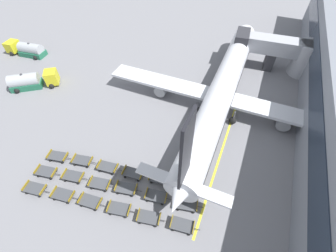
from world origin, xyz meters
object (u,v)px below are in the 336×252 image
(baggage_dolly_row_near_col_f, at_px, (182,225))
(baggage_dolly_row_mid_a_col_a, at_px, (47,172))
(baggage_dolly_row_mid_b_col_c, at_px, (108,167))
(baggage_dolly_row_mid_b_col_f, at_px, (189,184))
(baggage_dolly_row_mid_a_col_e, at_px, (156,196))
(baggage_dolly_row_near_col_b, at_px, (63,195))
(baggage_dolly_row_mid_a_col_f, at_px, (187,204))
(baggage_dolly_row_mid_a_col_b, at_px, (73,176))
(baggage_dolly_row_near_col_e, at_px, (149,218))
(baggage_dolly_row_mid_a_col_d, at_px, (126,188))
(baggage_dolly_row_mid_b_col_d, at_px, (133,173))
(airplane, at_px, (222,90))
(baggage_dolly_row_near_col_d, at_px, (119,209))
(baggage_dolly_row_mid_b_col_a, at_px, (58,156))
(fuel_tanker_secondary, at_px, (31,81))
(baggage_dolly_row_mid_b_col_e, at_px, (159,178))
(fuel_tanker_primary, at_px, (27,50))
(baggage_dolly_row_mid_a_col_c, at_px, (100,184))
(baggage_dolly_row_near_col_c, at_px, (91,201))
(baggage_dolly_row_near_col_a, at_px, (35,189))
(baggage_dolly_row_mid_b_col_b, at_px, (83,161))

(baggage_dolly_row_near_col_f, height_order, baggage_dolly_row_mid_a_col_a, same)
(baggage_dolly_row_mid_b_col_c, xyz_separation_m, baggage_dolly_row_mid_b_col_f, (10.36, 1.87, 0.00))
(baggage_dolly_row_mid_a_col_e, height_order, baggage_dolly_row_mid_b_col_f, same)
(baggage_dolly_row_near_col_b, relative_size, baggage_dolly_row_mid_a_col_f, 1.00)
(baggage_dolly_row_mid_a_col_b, bearing_deg, baggage_dolly_row_near_col_b, -78.50)
(baggage_dolly_row_near_col_e, relative_size, baggage_dolly_row_mid_a_col_a, 1.00)
(baggage_dolly_row_mid_a_col_d, xyz_separation_m, baggage_dolly_row_mid_b_col_d, (-0.25, 2.15, 0.00))
(airplane, height_order, baggage_dolly_row_near_col_d, airplane)
(baggage_dolly_row_near_col_b, relative_size, baggage_dolly_row_mid_b_col_a, 1.00)
(baggage_dolly_row_near_col_b, bearing_deg, fuel_tanker_secondary, 142.82)
(baggage_dolly_row_mid_a_col_f, bearing_deg, airplane, 92.73)
(airplane, relative_size, baggage_dolly_row_mid_a_col_d, 13.02)
(baggage_dolly_row_mid_b_col_e, bearing_deg, baggage_dolly_row_near_col_d, -116.26)
(baggage_dolly_row_near_col_f, xyz_separation_m, baggage_dolly_row_mid_b_col_f, (-1.01, 4.85, 0.00))
(baggage_dolly_row_mid_a_col_b, bearing_deg, airplane, 56.91)
(fuel_tanker_primary, relative_size, baggage_dolly_row_mid_a_col_f, 2.59)
(baggage_dolly_row_near_col_b, height_order, baggage_dolly_row_mid_a_col_f, same)
(baggage_dolly_row_mid_a_col_c, xyz_separation_m, baggage_dolly_row_mid_b_col_c, (-0.42, 2.36, 0.00))
(fuel_tanker_primary, height_order, baggage_dolly_row_near_col_d, fuel_tanker_primary)
(baggage_dolly_row_mid_b_col_c, distance_m, baggage_dolly_row_mid_b_col_f, 10.53)
(baggage_dolly_row_near_col_f, height_order, baggage_dolly_row_mid_a_col_d, same)
(baggage_dolly_row_mid_b_col_c, bearing_deg, fuel_tanker_secondary, 156.97)
(baggage_dolly_row_mid_b_col_c, xyz_separation_m, baggage_dolly_row_mid_b_col_d, (3.43, 0.50, 0.00))
(baggage_dolly_row_near_col_c, relative_size, baggage_dolly_row_mid_a_col_c, 0.99)
(baggage_dolly_row_near_col_c, distance_m, baggage_dolly_row_mid_a_col_d, 4.23)
(baggage_dolly_row_mid_a_col_c, height_order, baggage_dolly_row_mid_a_col_f, same)
(baggage_dolly_row_near_col_a, relative_size, baggage_dolly_row_mid_a_col_e, 1.00)
(baggage_dolly_row_near_col_a, distance_m, baggage_dolly_row_mid_a_col_b, 4.44)
(baggage_dolly_row_mid_a_col_c, relative_size, baggage_dolly_row_mid_b_col_e, 1.00)
(baggage_dolly_row_mid_a_col_b, height_order, baggage_dolly_row_mid_a_col_c, same)
(baggage_dolly_row_near_col_d, height_order, baggage_dolly_row_mid_b_col_a, same)
(fuel_tanker_secondary, relative_size, baggage_dolly_row_mid_a_col_d, 2.42)
(baggage_dolly_row_near_col_f, bearing_deg, airplane, 93.42)
(baggage_dolly_row_mid_a_col_f, xyz_separation_m, baggage_dolly_row_mid_b_col_c, (-11.02, 0.66, 0.00))
(baggage_dolly_row_mid_a_col_a, xyz_separation_m, baggage_dolly_row_mid_a_col_b, (3.56, 0.83, 0.00))
(fuel_tanker_primary, relative_size, baggage_dolly_row_mid_b_col_f, 2.59)
(baggage_dolly_row_mid_a_col_f, distance_m, baggage_dolly_row_mid_b_col_b, 14.64)
(baggage_dolly_row_near_col_e, distance_m, baggage_dolly_row_near_col_f, 3.72)
(baggage_dolly_row_near_col_a, relative_size, baggage_dolly_row_mid_b_col_b, 1.00)
(baggage_dolly_row_mid_a_col_b, height_order, baggage_dolly_row_mid_a_col_f, same)
(baggage_dolly_row_near_col_e, xyz_separation_m, baggage_dolly_row_mid_a_col_a, (-14.50, 0.03, 0.00))
(baggage_dolly_row_mid_a_col_c, relative_size, baggage_dolly_row_mid_b_col_a, 1.00)
(airplane, distance_m, baggage_dolly_row_mid_a_col_c, 22.45)
(fuel_tanker_primary, distance_m, baggage_dolly_row_near_col_e, 44.29)
(fuel_tanker_secondary, distance_m, baggage_dolly_row_near_col_b, 24.17)
(baggage_dolly_row_mid_b_col_b, bearing_deg, baggage_dolly_row_mid_a_col_f, -0.79)
(baggage_dolly_row_near_col_a, xyz_separation_m, baggage_dolly_row_mid_b_col_e, (13.15, 7.08, 0.00))
(baggage_dolly_row_mid_a_col_d, distance_m, baggage_dolly_row_mid_a_col_e, 3.76)
(baggage_dolly_row_near_col_c, xyz_separation_m, baggage_dolly_row_mid_a_col_b, (-3.94, 1.86, 0.00))
(baggage_dolly_row_mid_a_col_f, height_order, baggage_dolly_row_mid_b_col_b, same)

